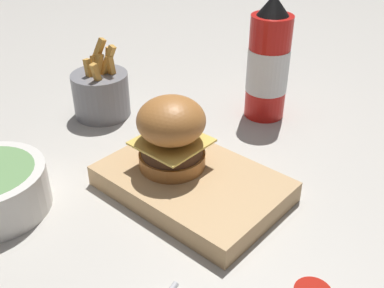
% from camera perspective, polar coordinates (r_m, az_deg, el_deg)
% --- Properties ---
extents(ground_plane, '(6.00, 6.00, 0.00)m').
position_cam_1_polar(ground_plane, '(0.69, -0.22, -3.41)').
color(ground_plane, '#B7B2A8').
extents(serving_board, '(0.25, 0.17, 0.03)m').
position_cam_1_polar(serving_board, '(0.63, -0.00, -5.03)').
color(serving_board, tan).
rests_on(serving_board, ground_plane).
extents(burger, '(0.09, 0.09, 0.10)m').
position_cam_1_polar(burger, '(0.62, -2.86, 1.52)').
color(burger, '#AD6B33').
rests_on(burger, serving_board).
extents(ketchup_bottle, '(0.07, 0.07, 0.22)m').
position_cam_1_polar(ketchup_bottle, '(0.81, 9.64, 9.95)').
color(ketchup_bottle, red).
rests_on(ketchup_bottle, ground_plane).
extents(fries_basket, '(0.10, 0.10, 0.15)m').
position_cam_1_polar(fries_basket, '(0.84, -11.46, 6.36)').
color(fries_basket, slate).
rests_on(fries_basket, ground_plane).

